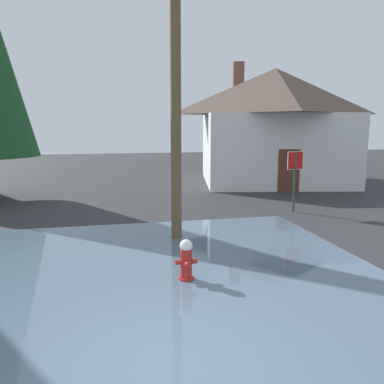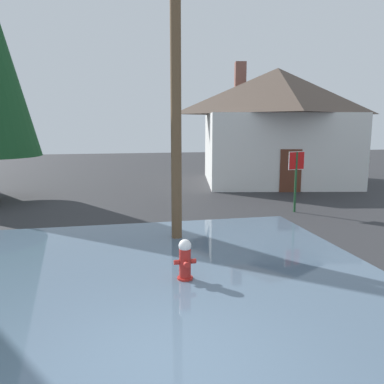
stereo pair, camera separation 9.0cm
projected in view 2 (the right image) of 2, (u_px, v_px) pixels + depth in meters
The scene contains 6 objects.
ground_plane at pixel (163, 375), 5.06m from camera, with size 80.00×80.00×0.10m, color #2D2D30.
flood_puddle at pixel (117, 300), 7.04m from camera, with size 11.06×10.80×0.07m, color #4C6075.
fire_hydrant at pixel (185, 261), 7.85m from camera, with size 0.45×0.38×0.89m.
utility_pole at pixel (176, 73), 10.11m from camera, with size 1.60×0.28×8.50m.
stop_sign_far at pixel (296, 170), 14.07m from camera, with size 0.64×0.12×2.18m.
house at pixel (276, 124), 21.32m from camera, with size 9.12×8.56×6.54m.
Camera 2 is at (-0.58, -4.57, 3.11)m, focal length 37.08 mm.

